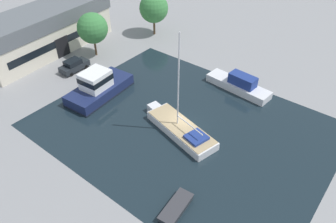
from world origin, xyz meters
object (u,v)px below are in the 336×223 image
(quay_tree_near_building, at_px, (93,28))
(quay_tree_by_water, at_px, (154,8))
(small_dinghy, at_px, (176,208))
(sailboat_moored, at_px, (180,128))
(parked_car, at_px, (74,65))
(warehouse_building, at_px, (44,30))
(motor_cruiser, at_px, (98,87))
(cabin_boat, at_px, (239,85))

(quay_tree_near_building, xyz_separation_m, quay_tree_by_water, (11.62, -2.20, 0.17))
(small_dinghy, bearing_deg, sailboat_moored, 118.68)
(parked_car, bearing_deg, sailboat_moored, -4.17)
(warehouse_building, xyz_separation_m, sailboat_moored, (-2.97, -28.83, -2.77))
(quay_tree_by_water, distance_m, sailboat_moored, 26.81)
(sailboat_moored, relative_size, motor_cruiser, 1.27)
(parked_car, distance_m, cabin_boat, 23.72)
(parked_car, distance_m, sailboat_moored, 20.36)
(small_dinghy, distance_m, cabin_boat, 20.95)
(quay_tree_by_water, distance_m, cabin_boat, 21.58)
(warehouse_building, height_order, parked_car, warehouse_building)
(quay_tree_by_water, bearing_deg, cabin_boat, -107.50)
(quay_tree_by_water, relative_size, sailboat_moored, 0.59)
(warehouse_building, relative_size, sailboat_moored, 1.91)
(quay_tree_by_water, height_order, sailboat_moored, sailboat_moored)
(sailboat_moored, distance_m, small_dinghy, 10.41)
(quay_tree_by_water, bearing_deg, sailboat_moored, -133.35)
(warehouse_building, bearing_deg, motor_cruiser, -106.50)
(warehouse_building, bearing_deg, quay_tree_near_building, -67.79)
(warehouse_building, distance_m, quay_tree_by_water, 18.02)
(quay_tree_by_water, distance_m, motor_cruiser, 20.20)
(quay_tree_near_building, height_order, sailboat_moored, sailboat_moored)
(warehouse_building, height_order, cabin_boat, warehouse_building)
(warehouse_building, xyz_separation_m, quay_tree_by_water, (15.22, -9.56, 1.28))
(sailboat_moored, relative_size, small_dinghy, 3.00)
(quay_tree_by_water, distance_m, small_dinghy, 36.99)
(small_dinghy, bearing_deg, parked_car, 153.29)
(quay_tree_by_water, bearing_deg, warehouse_building, 147.87)
(sailboat_moored, height_order, small_dinghy, sailboat_moored)
(quay_tree_near_building, relative_size, parked_car, 1.57)
(warehouse_building, relative_size, quay_tree_near_building, 3.37)
(parked_car, height_order, motor_cruiser, motor_cruiser)
(small_dinghy, bearing_deg, quay_tree_by_water, 127.30)
(sailboat_moored, height_order, cabin_boat, sailboat_moored)
(parked_car, relative_size, cabin_boat, 0.48)
(parked_car, height_order, cabin_boat, cabin_boat)
(quay_tree_near_building, distance_m, quay_tree_by_water, 11.83)
(warehouse_building, height_order, quay_tree_by_water, quay_tree_by_water)
(quay_tree_by_water, xyz_separation_m, parked_car, (-16.82, 1.04, -3.78))
(quay_tree_by_water, height_order, small_dinghy, quay_tree_by_water)
(cabin_boat, bearing_deg, motor_cruiser, 137.03)
(warehouse_building, xyz_separation_m, quay_tree_near_building, (3.60, -7.36, 1.11))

